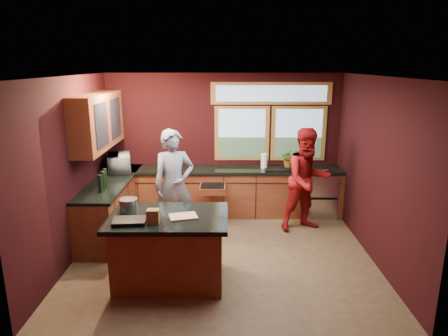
{
  "coord_description": "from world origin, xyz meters",
  "views": [
    {
      "loc": [
        0.04,
        -5.67,
        2.88
      ],
      "look_at": [
        0.01,
        0.4,
        1.27
      ],
      "focal_mm": 32.0,
      "sensor_mm": 36.0,
      "label": 1
    }
  ],
  "objects_px": {
    "island": "(170,248)",
    "person_red": "(307,180)",
    "cutting_board": "(183,216)",
    "person_grey": "(174,185)",
    "stock_pot": "(129,205)"
  },
  "relations": [
    {
      "from": "island",
      "to": "person_red",
      "type": "bearing_deg",
      "value": 39.31
    },
    {
      "from": "person_red",
      "to": "cutting_board",
      "type": "xyz_separation_m",
      "value": [
        -1.97,
        -1.83,
        0.05
      ]
    },
    {
      "from": "stock_pot",
      "to": "person_red",
      "type": "bearing_deg",
      "value": 30.87
    },
    {
      "from": "island",
      "to": "person_red",
      "type": "xyz_separation_m",
      "value": [
        2.17,
        1.78,
        0.43
      ]
    },
    {
      "from": "person_grey",
      "to": "stock_pot",
      "type": "bearing_deg",
      "value": -130.63
    },
    {
      "from": "person_grey",
      "to": "island",
      "type": "bearing_deg",
      "value": -106.5
    },
    {
      "from": "person_grey",
      "to": "person_red",
      "type": "bearing_deg",
      "value": -10.95
    },
    {
      "from": "island",
      "to": "stock_pot",
      "type": "relative_size",
      "value": 6.46
    },
    {
      "from": "person_red",
      "to": "cutting_board",
      "type": "relative_size",
      "value": 5.2
    },
    {
      "from": "person_grey",
      "to": "cutting_board",
      "type": "height_order",
      "value": "person_grey"
    },
    {
      "from": "cutting_board",
      "to": "person_red",
      "type": "bearing_deg",
      "value": 42.84
    },
    {
      "from": "island",
      "to": "person_grey",
      "type": "bearing_deg",
      "value": 94.18
    },
    {
      "from": "island",
      "to": "person_red",
      "type": "height_order",
      "value": "person_red"
    },
    {
      "from": "person_red",
      "to": "stock_pot",
      "type": "height_order",
      "value": "person_red"
    },
    {
      "from": "island",
      "to": "cutting_board",
      "type": "height_order",
      "value": "cutting_board"
    }
  ]
}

